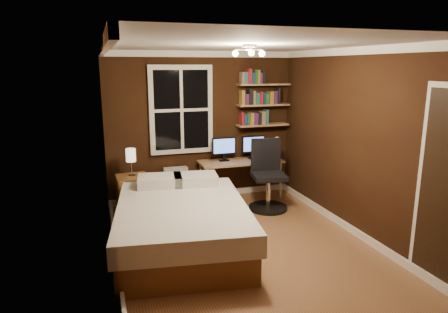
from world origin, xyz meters
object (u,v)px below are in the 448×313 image
object	(u,v)px
bedside_lamp	(131,162)
office_chair	(268,182)
desk	(241,164)
monitor_left	(224,149)
monitor_right	(253,147)
bed	(182,224)
radiator	(176,185)
nightstand	(133,194)
desk_lamp	(275,147)

from	to	relation	value
bedside_lamp	office_chair	size ratio (longest dim) A/B	0.39
desk	office_chair	xyz separation A→B (m)	(0.25, -0.59, -0.17)
bedside_lamp	monitor_left	world-z (taller)	monitor_left
office_chair	monitor_right	bearing A→B (deg)	98.68
bed	desk	xyz separation A→B (m)	(1.37, 1.60, 0.30)
office_chair	radiator	bearing A→B (deg)	159.72
nightstand	bedside_lamp	bearing A→B (deg)	0.00
office_chair	monitor_left	bearing A→B (deg)	137.94
monitor_left	radiator	bearing A→B (deg)	172.59
desk	desk_lamp	bearing A→B (deg)	-13.69
monitor_right	desk	bearing A→B (deg)	-164.51
desk	monitor_left	size ratio (longest dim) A/B	3.44
office_chair	bed	bearing A→B (deg)	-138.63
office_chair	nightstand	bearing A→B (deg)	176.37
monitor_right	desk_lamp	bearing A→B (deg)	-34.15
monitor_right	office_chair	world-z (taller)	office_chair
monitor_left	nightstand	bearing A→B (deg)	-173.54
desk	monitor_right	bearing A→B (deg)	15.49
radiator	monitor_left	world-z (taller)	monitor_left
monitor_right	office_chair	distance (m)	0.79
monitor_left	desk_lamp	size ratio (longest dim) A/B	0.95
nightstand	office_chair	world-z (taller)	office_chair
nightstand	desk_lamp	distance (m)	2.48
bed	desk	size ratio (longest dim) A/B	1.66
nightstand	desk_lamp	world-z (taller)	desk_lamp
monitor_left	desk	bearing A→B (deg)	-14.41
monitor_right	desk_lamp	world-z (taller)	desk_lamp
nightstand	monitor_right	world-z (taller)	monitor_right
nightstand	bed	bearing A→B (deg)	-75.05
bedside_lamp	desk_lamp	world-z (taller)	desk_lamp
office_chair	desk_lamp	bearing A→B (deg)	64.43
bed	monitor_right	xyz separation A→B (m)	(1.62, 1.67, 0.56)
bedside_lamp	desk_lamp	size ratio (longest dim) A/B	0.99
bed	monitor_left	bearing A→B (deg)	64.88
desk	monitor_right	world-z (taller)	monitor_right
bed	bedside_lamp	world-z (taller)	bedside_lamp
radiator	monitor_left	xyz separation A→B (m)	(0.82, -0.11, 0.58)
radiator	desk	size ratio (longest dim) A/B	0.42
radiator	office_chair	size ratio (longest dim) A/B	0.53
monitor_left	office_chair	world-z (taller)	office_chair
desk_lamp	monitor_left	bearing A→B (deg)	166.08
desk	monitor_left	xyz separation A→B (m)	(-0.28, 0.07, 0.26)
bed	monitor_left	size ratio (longest dim) A/B	5.71
bedside_lamp	desk	bearing A→B (deg)	3.29
bed	monitor_left	world-z (taller)	monitor_left
bed	monitor_right	size ratio (longest dim) A/B	5.71
desk	desk_lamp	world-z (taller)	desk_lamp
bedside_lamp	desk_lamp	distance (m)	2.41
bedside_lamp	desk	distance (m)	1.85
nightstand	radiator	distance (m)	0.80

